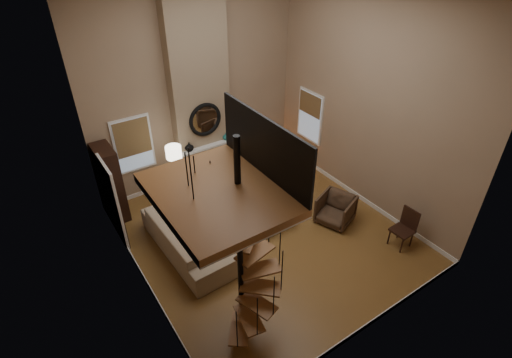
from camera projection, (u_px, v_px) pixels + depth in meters
ground at (265, 234)px, 9.72m from camera, size 6.00×6.50×0.01m
back_wall at (196, 86)px, 10.42m from camera, size 6.00×0.02×5.50m
front_wall at (391, 217)px, 5.95m from camera, size 6.00×0.02×5.50m
left_wall at (124, 179)px, 6.80m from camera, size 0.02×6.50×5.50m
right_wall at (368, 102)px, 9.57m from camera, size 0.02×6.50×5.50m
baseboard_back at (204, 172)px, 11.92m from camera, size 6.00×0.02×0.12m
baseboard_front at (363, 327)px, 7.46m from camera, size 6.00×0.02×0.12m
baseboard_left at (148, 285)px, 8.31m from camera, size 0.02×6.50×0.12m
baseboard_right at (353, 192)px, 11.07m from camera, size 0.02×6.50×0.12m
chimney_breast at (199, 89)px, 10.29m from camera, size 1.60×0.38×5.50m
hearth at (214, 184)px, 11.48m from camera, size 1.50×0.60×0.04m
firebox at (208, 164)px, 11.38m from camera, size 0.95×0.02×0.72m
mantel at (208, 147)px, 10.99m from camera, size 1.70×0.18×0.06m
mirror_frame at (205, 120)px, 10.59m from camera, size 0.94×0.10×0.94m
mirror_disc at (205, 120)px, 10.60m from camera, size 0.80×0.01×0.80m
vase_left at (189, 147)px, 10.68m from camera, size 0.24×0.24×0.25m
vase_right at (226, 136)px, 11.22m from camera, size 0.20×0.20×0.21m
window_back at (133, 144)px, 10.16m from camera, size 1.02×0.06×1.52m
window_right at (310, 116)px, 11.56m from camera, size 0.06×1.02×1.52m
entry_door at (114, 204)px, 9.01m from camera, size 0.10×1.05×2.16m
loft at (223, 188)px, 5.73m from camera, size 1.70×2.20×1.09m
spiral_stair at (241, 253)px, 6.67m from camera, size 1.47×1.47×4.06m
hutch at (111, 184)px, 9.83m from camera, size 0.43×0.91×2.02m
sofa at (187, 237)px, 9.04m from camera, size 1.19×2.82×0.81m
armchair_near at (290, 188)px, 10.74m from camera, size 0.87×0.86×0.66m
armchair_far at (337, 208)px, 10.00m from camera, size 1.08×1.06×0.77m
coffee_table at (271, 220)px, 9.71m from camera, size 1.19×0.62×0.45m
bowl at (270, 212)px, 9.62m from camera, size 0.40×0.40×0.10m
book at (286, 213)px, 9.67m from camera, size 0.29×0.34×0.03m
floor_lamp at (174, 157)px, 10.03m from camera, size 0.40×0.40×1.71m
accent_lamp at (252, 154)px, 12.46m from camera, size 0.15×0.15×0.53m
side_chair at (405, 226)px, 9.15m from camera, size 0.47×0.47×0.98m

